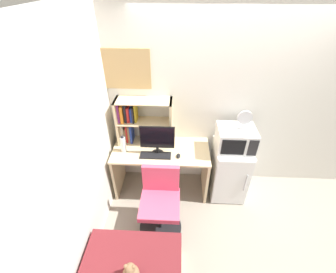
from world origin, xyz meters
TOP-DOWN VIEW (x-y plane):
  - wall_back at (0.40, 0.02)m, footprint 6.40×0.04m
  - wall_left at (-1.62, -1.60)m, footprint 0.04×4.40m
  - desk at (-0.88, -0.31)m, footprint 1.34×0.62m
  - hutch_bookshelf at (-1.23, -0.12)m, footprint 0.75×0.27m
  - monitor at (-0.92, -0.40)m, footprint 0.45×0.16m
  - keyboard at (-0.94, -0.45)m, footprint 0.41×0.14m
  - computer_mouse at (-0.63, -0.45)m, footprint 0.05×0.09m
  - water_bottle at (-1.38, -0.37)m, footprint 0.07×0.07m
  - mini_fridge at (0.11, -0.32)m, footprint 0.48×0.56m
  - microwave at (0.11, -0.32)m, footprint 0.48×0.40m
  - desk_fan at (0.16, -0.33)m, footprint 0.18×0.11m
  - desk_chair at (-0.84, -0.96)m, footprint 0.55×0.55m
  - teddy_bear at (-1.04, -1.82)m, footprint 0.15×0.15m
  - wall_corkboard at (-1.35, -0.01)m, footprint 0.69×0.02m

SIDE VIEW (x-z plane):
  - desk_chair at x=-0.84m, z-range -0.05..0.86m
  - mini_fridge at x=0.11m, z-range 0.00..0.86m
  - desk at x=-0.88m, z-range 0.15..0.92m
  - teddy_bear at x=-1.04m, z-range 0.43..0.66m
  - keyboard at x=-0.94m, z-range 0.77..0.79m
  - computer_mouse at x=-0.63m, z-range 0.77..0.80m
  - water_bottle at x=-1.38m, z-range 0.76..1.00m
  - microwave at x=0.11m, z-range 0.86..1.15m
  - monitor at x=-0.92m, z-range 0.79..1.23m
  - hutch_bookshelf at x=-1.23m, z-range 0.80..1.46m
  - wall_back at x=0.40m, z-range 0.00..2.60m
  - wall_left at x=-1.62m, z-range 0.00..2.60m
  - desk_fan at x=0.16m, z-range 1.17..1.43m
  - wall_corkboard at x=-1.35m, z-range 1.54..2.04m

